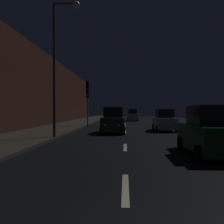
% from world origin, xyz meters
% --- Properties ---
extents(ground, '(25.38, 84.00, 0.02)m').
position_xyz_m(ground, '(0.00, 24.50, -0.01)').
color(ground, black).
extents(sidewalk_left, '(4.40, 84.00, 0.15)m').
position_xyz_m(sidewalk_left, '(-6.49, 24.50, 0.07)').
color(sidewalk_left, '#38332B').
rests_on(sidewalk_left, ground).
extents(building_facade_left, '(0.80, 63.00, 8.12)m').
position_xyz_m(building_facade_left, '(-9.09, 21.00, 4.06)').
color(building_facade_left, '#472319').
rests_on(building_facade_left, ground).
extents(lane_centerline, '(0.16, 27.01, 0.01)m').
position_xyz_m(lane_centerline, '(0.00, 16.15, 0.01)').
color(lane_centerline, beige).
rests_on(lane_centerline, ground).
extents(traffic_light_far_left, '(0.32, 0.47, 5.07)m').
position_xyz_m(traffic_light_far_left, '(-4.19, 23.33, 3.70)').
color(traffic_light_far_left, '#38383A').
rests_on(traffic_light_far_left, ground).
extents(streetlamp_overhead, '(1.70, 0.44, 8.50)m').
position_xyz_m(streetlamp_overhead, '(-3.98, 11.76, 5.50)').
color(streetlamp_overhead, '#2D2D30').
rests_on(streetlamp_overhead, ground).
extents(car_approaching_headlights, '(1.89, 4.08, 2.06)m').
position_xyz_m(car_approaching_headlights, '(-0.94, 16.20, 0.94)').
color(car_approaching_headlights, '#0F3819').
rests_on(car_approaching_headlights, ground).
extents(car_parked_right_far, '(1.74, 3.76, 1.89)m').
position_xyz_m(car_parked_right_far, '(3.39, 18.03, 0.87)').
color(car_parked_right_far, '#A5A8AD').
rests_on(car_parked_right_far, ground).
extents(car_distant_taillights, '(1.81, 3.92, 1.98)m').
position_xyz_m(car_distant_taillights, '(1.24, 36.62, 0.90)').
color(car_distant_taillights, '#A5A8AD').
rests_on(car_distant_taillights, ground).
extents(car_parked_right_near, '(1.84, 3.97, 2.00)m').
position_xyz_m(car_parked_right_near, '(3.39, 7.21, 0.92)').
color(car_parked_right_near, '#0F3819').
rests_on(car_parked_right_near, ground).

